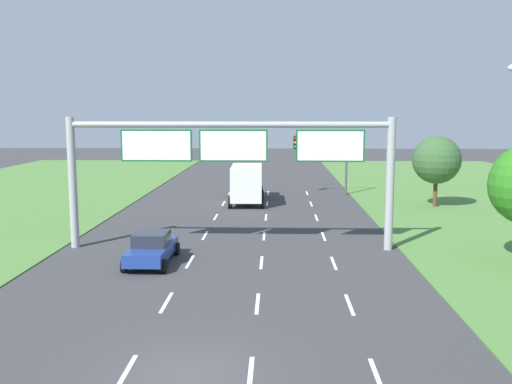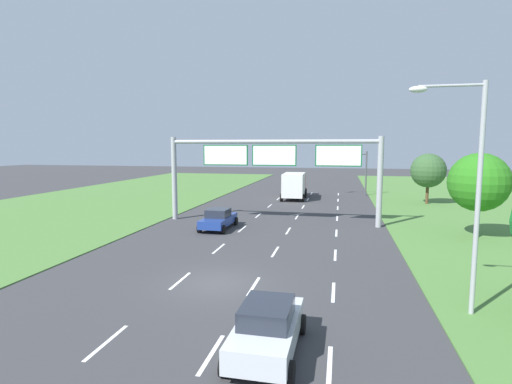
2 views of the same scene
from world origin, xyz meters
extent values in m
plane|color=#38383A|center=(0.00, 0.00, 0.00)|extent=(200.00, 200.00, 0.00)
cube|color=white|center=(-1.75, 0.00, 0.00)|extent=(0.14, 2.40, 0.01)
cube|color=white|center=(-1.75, 6.00, 0.00)|extent=(0.14, 2.40, 0.01)
cube|color=white|center=(-1.75, 12.00, 0.00)|extent=(0.14, 2.40, 0.01)
cube|color=white|center=(-1.75, 18.00, 0.00)|extent=(0.14, 2.40, 0.01)
cube|color=white|center=(-1.75, 24.00, 0.00)|extent=(0.14, 2.40, 0.01)
cube|color=white|center=(-1.75, 30.00, 0.00)|extent=(0.14, 2.40, 0.01)
cube|color=white|center=(-1.75, 36.00, 0.00)|extent=(0.14, 2.40, 0.01)
cube|color=white|center=(1.75, 0.00, 0.00)|extent=(0.14, 2.40, 0.01)
cube|color=white|center=(1.75, 6.00, 0.00)|extent=(0.14, 2.40, 0.01)
cube|color=white|center=(1.75, 12.00, 0.00)|extent=(0.14, 2.40, 0.01)
cube|color=white|center=(1.75, 18.00, 0.00)|extent=(0.14, 2.40, 0.01)
cube|color=white|center=(1.75, 24.00, 0.00)|extent=(0.14, 2.40, 0.01)
cube|color=white|center=(1.75, 30.00, 0.00)|extent=(0.14, 2.40, 0.01)
cube|color=white|center=(1.75, 36.00, 0.00)|extent=(0.14, 2.40, 0.01)
cube|color=white|center=(5.25, 0.00, 0.00)|extent=(0.14, 2.40, 0.01)
cube|color=white|center=(5.25, 6.00, 0.00)|extent=(0.14, 2.40, 0.01)
cube|color=white|center=(5.25, 12.00, 0.00)|extent=(0.14, 2.40, 0.01)
cube|color=white|center=(5.25, 18.00, 0.00)|extent=(0.14, 2.40, 0.01)
cube|color=white|center=(5.25, 24.00, 0.00)|extent=(0.14, 2.40, 0.01)
cube|color=white|center=(5.25, 30.00, 0.00)|extent=(0.14, 2.40, 0.01)
cube|color=white|center=(5.25, 36.00, 0.00)|extent=(0.14, 2.40, 0.01)
cube|color=navy|center=(-3.53, 11.69, 0.62)|extent=(1.80, 4.45, 0.60)
cube|color=#232833|center=(-3.53, 11.64, 1.23)|extent=(1.58, 1.82, 0.61)
cylinder|color=black|center=(-4.42, 13.36, 0.32)|extent=(0.23, 0.64, 0.64)
cylinder|color=black|center=(-2.62, 13.35, 0.32)|extent=(0.23, 0.64, 0.64)
cylinder|color=black|center=(-4.45, 10.02, 0.32)|extent=(0.23, 0.64, 0.64)
cylinder|color=black|center=(-2.64, 10.01, 0.32)|extent=(0.23, 0.64, 0.64)
cube|color=#B21E19|center=(0.04, 33.28, 1.55)|extent=(2.25, 2.15, 2.20)
cube|color=silver|center=(0.13, 29.55, 1.76)|extent=(2.49, 5.12, 2.63)
cylinder|color=black|center=(-1.10, 33.75, 0.45)|extent=(0.30, 0.91, 0.90)
cylinder|color=black|center=(1.16, 33.80, 0.45)|extent=(0.30, 0.91, 0.90)
cylinder|color=black|center=(-1.13, 31.45, 0.45)|extent=(0.30, 0.91, 0.90)
cylinder|color=black|center=(1.29, 31.51, 0.45)|extent=(0.30, 0.91, 0.90)
cylinder|color=black|center=(-1.03, 27.59, 0.45)|extent=(0.30, 0.91, 0.90)
cylinder|color=black|center=(1.39, 27.65, 0.45)|extent=(0.30, 0.91, 0.90)
cylinder|color=#9EA0A5|center=(-8.40, 14.84, 3.50)|extent=(0.44, 0.44, 7.00)
cylinder|color=#9EA0A5|center=(8.40, 14.84, 3.50)|extent=(0.44, 0.44, 7.00)
cylinder|color=#9EA0A5|center=(0.00, 14.84, 6.60)|extent=(16.80, 0.32, 0.32)
cube|color=#0C5B28|center=(-3.85, 14.84, 5.50)|extent=(3.75, 0.12, 1.68)
cube|color=white|center=(-3.85, 14.77, 5.50)|extent=(3.59, 0.01, 1.52)
cube|color=#0C5B28|center=(0.20, 14.84, 5.50)|extent=(3.58, 0.12, 1.68)
cube|color=white|center=(0.20, 14.77, 5.50)|extent=(3.42, 0.01, 1.52)
cube|color=#0C5B28|center=(5.25, 14.84, 5.50)|extent=(3.55, 0.12, 1.68)
cube|color=white|center=(5.25, 14.77, 5.50)|extent=(3.39, 0.01, 1.52)
cylinder|color=#47494F|center=(8.61, 35.18, 2.80)|extent=(0.20, 0.20, 5.60)
cylinder|color=#47494F|center=(6.36, 35.18, 5.25)|extent=(4.50, 0.14, 0.14)
cube|color=black|center=(4.11, 35.18, 4.60)|extent=(0.32, 0.36, 1.10)
sphere|color=red|center=(4.11, 34.98, 4.97)|extent=(0.22, 0.22, 0.22)
sphere|color=orange|center=(4.11, 34.98, 4.60)|extent=(0.22, 0.22, 0.22)
sphere|color=green|center=(4.11, 34.98, 4.23)|extent=(0.22, 0.22, 0.22)
cylinder|color=#513823|center=(14.64, 28.70, 1.14)|extent=(0.31, 0.31, 2.28)
sphere|color=#33572E|center=(14.64, 28.70, 3.65)|extent=(3.65, 3.65, 3.65)
camera|label=1|loc=(2.43, -14.93, 7.24)|focal=40.00mm
camera|label=2|loc=(5.42, -16.84, 6.21)|focal=28.00mm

